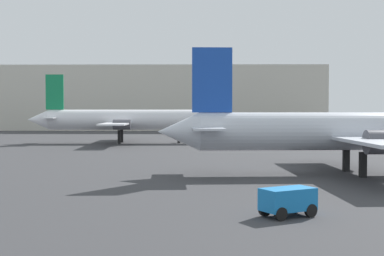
% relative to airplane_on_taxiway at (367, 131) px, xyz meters
% --- Properties ---
extents(airplane_on_taxiway, '(31.58, 21.29, 9.25)m').
position_rel_airplane_on_taxiway_xyz_m(airplane_on_taxiway, '(0.00, 0.00, 0.00)').
color(airplane_on_taxiway, silver).
rests_on(airplane_on_taxiway, ground_plane).
extents(airplane_far_left, '(27.66, 20.30, 9.38)m').
position_rel_airplane_on_taxiway_xyz_m(airplane_far_left, '(-22.36, 34.78, 0.06)').
color(airplane_far_left, white).
rests_on(airplane_far_left, ground_plane).
extents(baggage_cart, '(2.73, 2.31, 1.30)m').
position_rel_airplane_on_taxiway_xyz_m(baggage_cart, '(-8.29, -16.04, -2.39)').
color(baggage_cart, '#1972BF').
rests_on(baggage_cart, ground_plane).
extents(terminal_building, '(86.00, 19.50, 13.73)m').
position_rel_airplane_on_taxiway_xyz_m(terminal_building, '(-28.85, 83.53, 3.71)').
color(terminal_building, beige).
rests_on(terminal_building, ground_plane).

